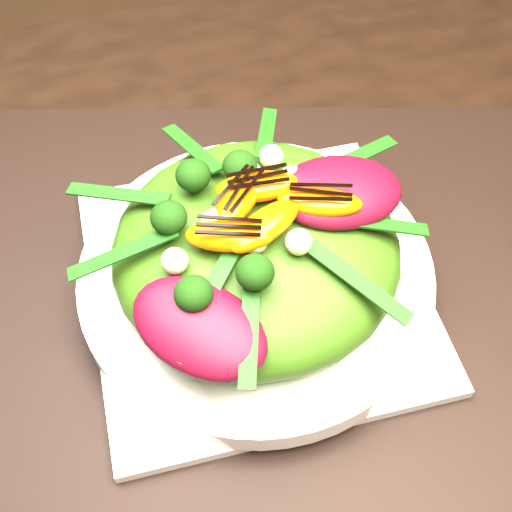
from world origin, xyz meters
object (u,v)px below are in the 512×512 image
object	(u,v)px
placemat	(256,291)
lettuce_mound	(256,249)
dining_table	(252,367)
orange_segment	(221,199)
plate_base	(256,286)
salad_bowl	(256,275)

from	to	relation	value
placemat	lettuce_mound	bearing A→B (deg)	180.00
placemat	lettuce_mound	xyz separation A→B (m)	(-0.00, 0.00, 0.05)
dining_table	placemat	xyz separation A→B (m)	(0.02, 0.05, 0.02)
dining_table	orange_segment	bearing A→B (deg)	90.70
plate_base	lettuce_mound	world-z (taller)	lettuce_mound
placemat	plate_base	bearing A→B (deg)	-153.43
salad_bowl	placemat	bearing A→B (deg)	26.57
salad_bowl	lettuce_mound	world-z (taller)	lettuce_mound
salad_bowl	lettuce_mound	distance (m)	0.03
dining_table	placemat	bearing A→B (deg)	70.29
lettuce_mound	placemat	bearing A→B (deg)	0.00
salad_bowl	orange_segment	bearing A→B (deg)	137.63
placemat	lettuce_mound	world-z (taller)	lettuce_mound
lettuce_mound	orange_segment	xyz separation A→B (m)	(-0.02, 0.02, 0.04)
plate_base	salad_bowl	xyz separation A→B (m)	(0.00, 0.00, 0.01)
placemat	salad_bowl	bearing A→B (deg)	-153.43
plate_base	salad_bowl	distance (m)	0.01
salad_bowl	plate_base	bearing A→B (deg)	0.00
placemat	orange_segment	bearing A→B (deg)	137.63
plate_base	salad_bowl	bearing A→B (deg)	0.00
orange_segment	dining_table	bearing A→B (deg)	-89.30
plate_base	salad_bowl	world-z (taller)	salad_bowl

